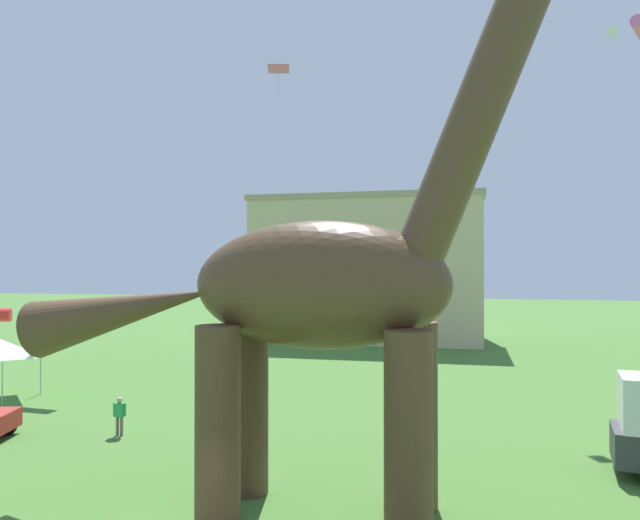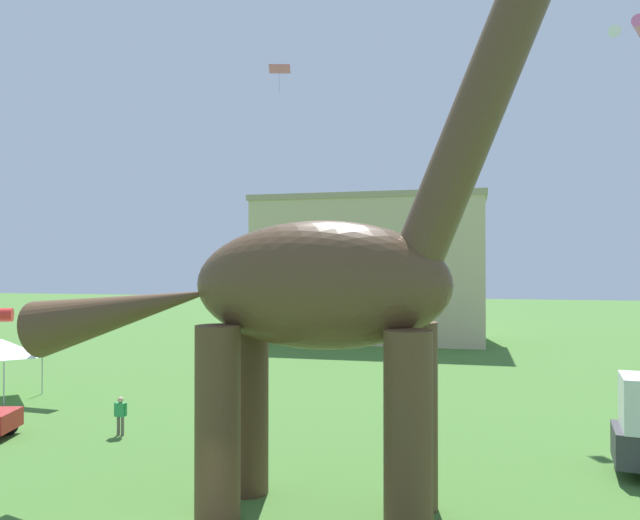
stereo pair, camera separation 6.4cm
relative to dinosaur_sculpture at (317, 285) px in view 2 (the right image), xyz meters
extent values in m
cylinder|color=#513823|center=(2.54, 1.13, -3.60)|extent=(1.19, 1.19, 5.13)
cylinder|color=#513823|center=(2.54, -1.13, -3.60)|extent=(1.19, 1.19, 5.13)
cylinder|color=#513823|center=(-2.37, 1.13, -3.60)|extent=(1.19, 1.19, 5.13)
cylinder|color=#513823|center=(-2.37, -1.13, -3.60)|extent=(1.19, 1.19, 5.13)
ellipsoid|color=#513823|center=(0.08, 0.00, 0.00)|extent=(7.01, 3.02, 3.45)
cylinder|color=#513823|center=(4.63, 0.00, 5.53)|extent=(5.04, 1.30, 9.99)
cone|color=#513823|center=(-5.80, 0.00, -0.79)|extent=(6.16, 1.73, 2.92)
cylinder|color=black|center=(-13.74, 4.69, -5.85)|extent=(0.66, 0.37, 0.62)
cylinder|color=#6B6056|center=(-9.51, 5.66, -5.79)|extent=(0.12, 0.12, 0.75)
cylinder|color=#6B6056|center=(-9.32, 5.66, -5.79)|extent=(0.12, 0.12, 0.75)
cube|color=green|center=(-9.42, 5.66, -5.15)|extent=(0.41, 0.25, 0.53)
sphere|color=tan|center=(-9.42, 5.66, -4.77)|extent=(0.23, 0.23, 0.23)
cylinder|color=green|center=(-9.65, 5.66, -5.12)|extent=(0.10, 0.10, 0.50)
cylinder|color=green|center=(-9.18, 5.66, -5.12)|extent=(0.10, 0.10, 0.50)
cylinder|color=#B2B2B7|center=(-17.75, 11.67, -5.11)|extent=(0.06, 0.06, 2.10)
cylinder|color=#B2B2B7|center=(-17.75, 8.97, -5.11)|extent=(0.06, 0.06, 2.10)
pyramid|color=white|center=(-19.10, 10.32, -3.61)|extent=(3.15, 3.15, 0.90)
cone|color=white|center=(10.77, 15.43, 11.63)|extent=(0.75, 0.70, 0.60)
cylinder|color=green|center=(-16.24, 10.93, -2.15)|extent=(2.50, 0.87, 0.69)
cone|color=white|center=(-16.34, 9.58, -2.15)|extent=(0.67, 0.77, 0.72)
cube|color=#287AE5|center=(6.33, 17.75, 11.44)|extent=(0.85, 0.95, 0.12)
cylinder|color=yellow|center=(6.33, 17.75, 10.93)|extent=(0.01, 0.01, 0.78)
cube|color=pink|center=(-5.95, 15.47, 11.22)|extent=(1.33, 1.11, 0.24)
cylinder|color=#287AE5|center=(-5.95, 15.47, 10.47)|extent=(0.01, 0.01, 1.15)
cube|color=#CCB78E|center=(-4.82, 39.62, 0.10)|extent=(20.22, 9.70, 12.53)
cube|color=tan|center=(-4.82, 39.62, 6.62)|extent=(20.62, 9.89, 0.50)
camera|label=1|loc=(3.90, -15.87, 0.48)|focal=34.19mm
camera|label=2|loc=(3.96, -15.86, 0.48)|focal=34.19mm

